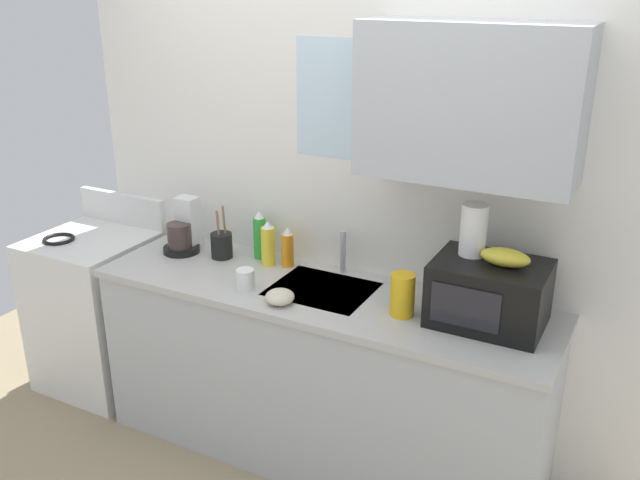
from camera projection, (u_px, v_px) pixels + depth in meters
name	position (u px, v px, depth m)	size (l,w,h in m)	color
kitchen_wall_assembly	(372.00, 182.00, 3.23)	(2.96, 0.42, 2.50)	white
counter_unit	(320.00, 373.00, 3.35)	(2.19, 0.63, 0.90)	#B2B7BC
sink_faucet	(344.00, 252.00, 3.34)	(0.03, 0.03, 0.21)	#B2B5BA
stove_range	(98.00, 310.00, 3.97)	(0.60, 0.60, 1.08)	white
microwave	(489.00, 293.00, 2.85)	(0.46, 0.35, 0.27)	black
banana_bunch	(505.00, 257.00, 2.76)	(0.20, 0.11, 0.07)	gold
paper_towel_roll	(474.00, 230.00, 2.84)	(0.11, 0.11, 0.22)	white
coffee_maker	(184.00, 232.00, 3.61)	(0.19, 0.21, 0.28)	black
dish_soap_bottle_orange	(288.00, 248.00, 3.42)	(0.06, 0.06, 0.20)	orange
dish_soap_bottle_yellow	(268.00, 244.00, 3.43)	(0.07, 0.07, 0.23)	yellow
dish_soap_bottle_green	(260.00, 236.00, 3.51)	(0.06, 0.06, 0.25)	green
cereal_canister	(403.00, 295.00, 2.93)	(0.10, 0.10, 0.19)	gold
mug_white	(245.00, 279.00, 3.19)	(0.08, 0.08, 0.10)	white
utensil_crock	(222.00, 245.00, 3.53)	(0.11, 0.11, 0.28)	black
small_bowl	(280.00, 297.00, 3.05)	(0.13, 0.13, 0.07)	beige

